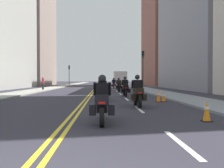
# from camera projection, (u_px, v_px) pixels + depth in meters

# --- Properties ---
(ground_plane) EXTENTS (264.00, 264.00, 0.00)m
(ground_plane) POSITION_uv_depth(u_px,v_px,m) (97.00, 86.00, 51.15)
(ground_plane) COLOR #2D2B35
(sidewalk_left) EXTENTS (2.78, 144.00, 0.12)m
(sidewalk_left) POSITION_uv_depth(u_px,v_px,m) (64.00, 86.00, 50.87)
(sidewalk_left) COLOR #9B9A8C
(sidewalk_left) RESTS_ON ground
(sidewalk_right) EXTENTS (2.78, 144.00, 0.12)m
(sidewalk_right) POSITION_uv_depth(u_px,v_px,m) (130.00, 86.00, 51.42)
(sidewalk_right) COLOR gray
(sidewalk_right) RESTS_ON ground
(centreline_yellow_inner) EXTENTS (0.12, 132.00, 0.01)m
(centreline_yellow_inner) POSITION_uv_depth(u_px,v_px,m) (97.00, 86.00, 51.14)
(centreline_yellow_inner) COLOR yellow
(centreline_yellow_inner) RESTS_ON ground
(centreline_yellow_outer) EXTENTS (0.12, 132.00, 0.01)m
(centreline_yellow_outer) POSITION_uv_depth(u_px,v_px,m) (98.00, 86.00, 51.15)
(centreline_yellow_outer) COLOR yellow
(centreline_yellow_outer) RESTS_ON ground
(lane_dashes_white) EXTENTS (0.14, 56.40, 0.01)m
(lane_dashes_white) POSITION_uv_depth(u_px,v_px,m) (115.00, 90.00, 32.28)
(lane_dashes_white) COLOR silver
(lane_dashes_white) RESTS_ON ground
(building_right_1) EXTENTS (6.70, 21.85, 18.31)m
(building_right_1) POSITION_uv_depth(u_px,v_px,m) (198.00, 26.00, 35.41)
(building_right_1) COLOR gray
(building_right_1) RESTS_ON ground
(building_left_2) EXTENTS (6.29, 17.88, 28.33)m
(building_left_2) POSITION_uv_depth(u_px,v_px,m) (36.00, 27.00, 58.48)
(building_left_2) COLOR #A48F85
(building_left_2) RESTS_ON ground
(building_right_2) EXTENTS (7.76, 17.62, 31.97)m
(building_right_2) POSITION_uv_depth(u_px,v_px,m) (163.00, 18.00, 57.58)
(building_right_2) COLOR brown
(building_right_2) RESTS_ON ground
(motorcycle_0) EXTENTS (0.76, 2.20, 1.55)m
(motorcycle_0) POSITION_uv_depth(u_px,v_px,m) (102.00, 103.00, 7.77)
(motorcycle_0) COLOR black
(motorcycle_0) RESTS_ON ground
(motorcycle_1) EXTENTS (0.76, 2.22, 1.65)m
(motorcycle_1) POSITION_uv_depth(u_px,v_px,m) (138.00, 94.00, 12.42)
(motorcycle_1) COLOR black
(motorcycle_1) RESTS_ON ground
(motorcycle_2) EXTENTS (0.76, 2.17, 1.60)m
(motorcycle_2) POSITION_uv_depth(u_px,v_px,m) (102.00, 91.00, 16.22)
(motorcycle_2) COLOR black
(motorcycle_2) RESTS_ON ground
(motorcycle_3) EXTENTS (0.77, 2.08, 1.65)m
(motorcycle_3) POSITION_uv_depth(u_px,v_px,m) (125.00, 88.00, 20.21)
(motorcycle_3) COLOR black
(motorcycle_3) RESTS_ON ground
(motorcycle_4) EXTENTS (0.76, 2.18, 1.66)m
(motorcycle_4) POSITION_uv_depth(u_px,v_px,m) (102.00, 87.00, 24.33)
(motorcycle_4) COLOR black
(motorcycle_4) RESTS_ON ground
(motorcycle_5) EXTENTS (0.77, 2.29, 1.60)m
(motorcycle_5) POSITION_uv_depth(u_px,v_px,m) (119.00, 86.00, 28.14)
(motorcycle_5) COLOR black
(motorcycle_5) RESTS_ON ground
(motorcycle_6) EXTENTS (0.77, 2.18, 1.61)m
(motorcycle_6) POSITION_uv_depth(u_px,v_px,m) (102.00, 85.00, 32.85)
(motorcycle_6) COLOR black
(motorcycle_6) RESTS_ON ground
(motorcycle_7) EXTENTS (0.77, 2.23, 1.67)m
(motorcycle_7) POSITION_uv_depth(u_px,v_px,m) (114.00, 84.00, 36.89)
(motorcycle_7) COLOR black
(motorcycle_7) RESTS_ON ground
(traffic_cone_0) EXTENTS (0.31, 0.31, 0.66)m
(traffic_cone_0) POSITION_uv_depth(u_px,v_px,m) (164.00, 97.00, 15.28)
(traffic_cone_0) COLOR black
(traffic_cone_0) RESTS_ON ground
(traffic_cone_1) EXTENTS (0.32, 0.32, 0.71)m
(traffic_cone_1) POSITION_uv_depth(u_px,v_px,m) (207.00, 111.00, 8.06)
(traffic_cone_1) COLOR black
(traffic_cone_1) RESTS_ON ground
(traffic_cone_2) EXTENTS (0.32, 0.32, 0.78)m
(traffic_cone_2) POSITION_uv_depth(u_px,v_px,m) (158.00, 96.00, 15.17)
(traffic_cone_2) COLOR black
(traffic_cone_2) RESTS_ON ground
(traffic_light_near) EXTENTS (0.28, 0.38, 4.87)m
(traffic_light_near) POSITION_uv_depth(u_px,v_px,m) (143.00, 64.00, 29.61)
(traffic_light_near) COLOR black
(traffic_light_near) RESTS_ON ground
(traffic_light_far) EXTENTS (0.28, 0.38, 4.41)m
(traffic_light_far) POSITION_uv_depth(u_px,v_px,m) (69.00, 72.00, 51.99)
(traffic_light_far) COLOR black
(traffic_light_far) RESTS_ON ground
(pedestrian_0) EXTENTS (0.23, 0.48, 1.78)m
(pedestrian_0) POSITION_uv_depth(u_px,v_px,m) (43.00, 83.00, 31.14)
(pedestrian_0) COLOR #242C32
(pedestrian_0) RESTS_ON ground
(parked_truck) EXTENTS (2.20, 6.50, 2.80)m
(parked_truck) POSITION_uv_depth(u_px,v_px,m) (120.00, 80.00, 44.43)
(parked_truck) COLOR #BABAC1
(parked_truck) RESTS_ON ground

